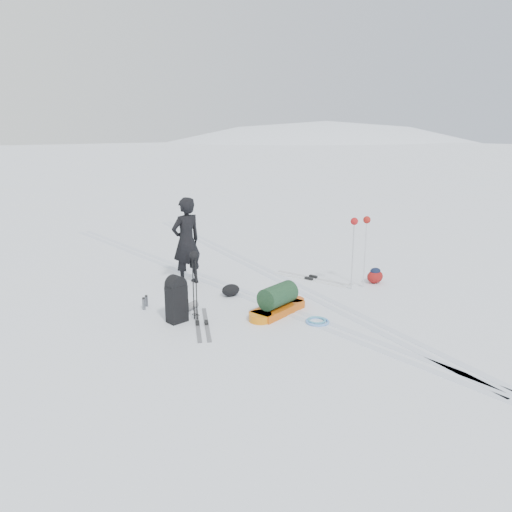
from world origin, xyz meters
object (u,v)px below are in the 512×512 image
(skier, at_px, (186,241))
(pulk_sled, at_px, (278,302))
(ski_poles_black, at_px, (194,264))
(expedition_rucksack, at_px, (178,299))

(skier, bearing_deg, pulk_sled, 94.86)
(pulk_sled, xyz_separation_m, ski_poles_black, (-1.40, 0.62, 0.84))
(ski_poles_black, bearing_deg, skier, 87.44)
(skier, height_order, ski_poles_black, skier)
(pulk_sled, xyz_separation_m, expedition_rucksack, (-1.67, 0.78, 0.19))
(expedition_rucksack, xyz_separation_m, ski_poles_black, (0.26, -0.16, 0.66))
(skier, distance_m, pulk_sled, 2.76)
(pulk_sled, relative_size, ski_poles_black, 1.17)
(pulk_sled, relative_size, expedition_rucksack, 1.75)
(skier, distance_m, expedition_rucksack, 2.26)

